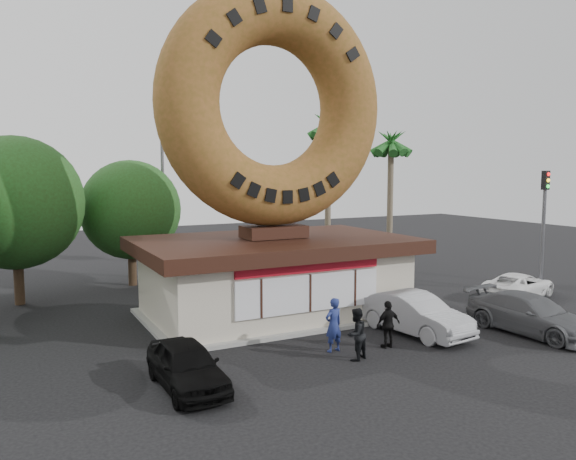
% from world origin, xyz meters
% --- Properties ---
extents(ground, '(90.00, 90.00, 0.00)m').
position_xyz_m(ground, '(0.00, 0.00, 0.00)').
color(ground, black).
rests_on(ground, ground).
extents(donut_shop, '(11.20, 7.20, 3.80)m').
position_xyz_m(donut_shop, '(0.00, 5.98, 1.77)').
color(donut_shop, beige).
rests_on(donut_shop, ground).
extents(giant_donut, '(9.81, 2.50, 9.81)m').
position_xyz_m(giant_donut, '(0.00, 6.00, 8.70)').
color(giant_donut, brown).
rests_on(giant_donut, donut_shop).
extents(tree_west, '(6.00, 6.00, 7.65)m').
position_xyz_m(tree_west, '(-9.50, 13.00, 4.64)').
color(tree_west, '#473321').
rests_on(tree_west, ground).
extents(tree_mid, '(5.20, 5.20, 6.63)m').
position_xyz_m(tree_mid, '(-4.00, 15.00, 4.02)').
color(tree_mid, '#473321').
rests_on(tree_mid, ground).
extents(palm_near, '(2.60, 2.60, 9.75)m').
position_xyz_m(palm_near, '(7.50, 14.00, 8.41)').
color(palm_near, '#726651').
rests_on(palm_near, ground).
extents(palm_far, '(2.60, 2.60, 8.75)m').
position_xyz_m(palm_far, '(11.00, 12.50, 7.48)').
color(palm_far, '#726651').
rests_on(palm_far, ground).
extents(street_lamp, '(2.11, 0.20, 8.00)m').
position_xyz_m(street_lamp, '(-1.86, 16.00, 4.48)').
color(street_lamp, '#59595E').
rests_on(street_lamp, ground).
extents(traffic_signal, '(0.30, 0.38, 6.07)m').
position_xyz_m(traffic_signal, '(14.00, 3.99, 3.87)').
color(traffic_signal, '#59595E').
rests_on(traffic_signal, ground).
extents(person_left, '(0.73, 0.53, 1.84)m').
position_xyz_m(person_left, '(-0.31, 0.75, 0.92)').
color(person_left, navy).
rests_on(person_left, ground).
extents(person_center, '(1.01, 0.91, 1.70)m').
position_xyz_m(person_center, '(-0.11, -0.29, 0.85)').
color(person_center, black).
rests_on(person_center, ground).
extents(person_right, '(0.97, 0.42, 1.64)m').
position_xyz_m(person_right, '(1.58, 0.24, 0.82)').
color(person_right, black).
rests_on(person_right, ground).
extents(car_black, '(1.63, 3.91, 1.32)m').
position_xyz_m(car_black, '(-5.67, -0.10, 0.66)').
color(car_black, black).
rests_on(car_black, ground).
extents(car_silver, '(2.22, 4.79, 1.52)m').
position_xyz_m(car_silver, '(3.48, 1.13, 0.76)').
color(car_silver, '#98999D').
rests_on(car_silver, ground).
extents(car_grey, '(2.51, 5.17, 1.45)m').
position_xyz_m(car_grey, '(7.40, -0.82, 0.72)').
color(car_grey, '#5D5F62').
rests_on(car_grey, ground).
extents(car_white, '(4.66, 3.01, 1.19)m').
position_xyz_m(car_white, '(11.85, 3.51, 0.60)').
color(car_white, white).
rests_on(car_white, ground).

